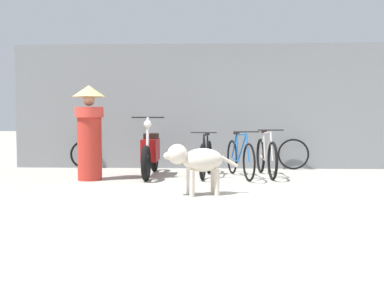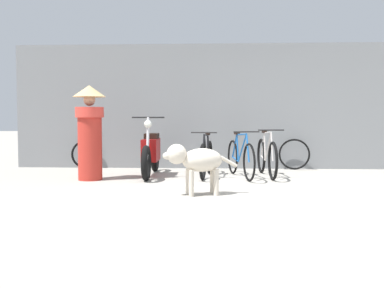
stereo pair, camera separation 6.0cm
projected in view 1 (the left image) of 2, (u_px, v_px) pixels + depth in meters
name	position (u px, v px, depth m)	size (l,w,h in m)	color
ground_plane	(245.00, 193.00, 6.46)	(60.00, 60.00, 0.00)	#9E998E
shop_wall_back	(234.00, 107.00, 9.64)	(9.49, 0.20, 2.66)	slate
bicycle_0	(206.00, 158.00, 8.27)	(0.46, 1.62, 0.84)	black
bicycle_1	(240.00, 158.00, 8.16)	(0.52, 1.69, 0.86)	black
bicycle_2	(266.00, 157.00, 8.31)	(0.46, 1.73, 0.88)	black
motorcycle	(151.00, 153.00, 8.35)	(0.58, 1.98, 1.11)	black
stray_dog	(197.00, 160.00, 6.26)	(1.06, 0.52, 0.72)	beige
person_in_robes	(89.00, 128.00, 7.79)	(0.66, 0.66, 1.65)	#B72D23
spare_tire_left	(85.00, 154.00, 9.60)	(0.60, 0.17, 0.61)	black
spare_tire_right	(293.00, 154.00, 9.40)	(0.65, 0.14, 0.65)	black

